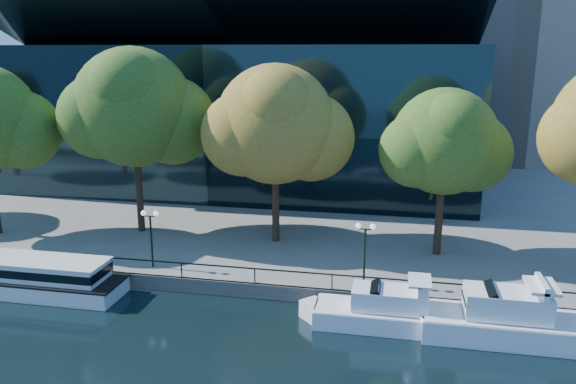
% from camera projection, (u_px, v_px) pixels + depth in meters
% --- Properties ---
extents(ground, '(160.00, 160.00, 0.00)m').
position_uv_depth(ground, '(163.00, 312.00, 34.32)').
color(ground, black).
rests_on(ground, ground).
extents(promenade, '(90.00, 67.08, 1.00)m').
position_uv_depth(promenade, '(283.00, 176.00, 68.77)').
color(promenade, slate).
rests_on(promenade, ground).
extents(railing, '(88.20, 0.08, 0.99)m').
position_uv_depth(railing, '(181.00, 263.00, 36.93)').
color(railing, black).
rests_on(railing, promenade).
extents(convention_building, '(50.00, 24.57, 21.43)m').
position_uv_depth(convention_building, '(240.00, 114.00, 63.18)').
color(convention_building, black).
rests_on(convention_building, ground).
extents(tour_boat, '(15.17, 3.38, 2.88)m').
position_uv_depth(tour_boat, '(17.00, 274.00, 37.03)').
color(tour_boat, silver).
rests_on(tour_boat, ground).
extents(cruiser_near, '(10.55, 2.72, 3.06)m').
position_uv_depth(cruiser_near, '(390.00, 312.00, 32.30)').
color(cruiser_near, white).
rests_on(cruiser_near, ground).
extents(cruiser_far, '(11.15, 3.09, 3.64)m').
position_uv_depth(cruiser_far, '(505.00, 320.00, 30.88)').
color(cruiser_far, white).
rests_on(cruiser_far, ground).
extents(tree_2, '(11.77, 9.65, 14.90)m').
position_uv_depth(tree_2, '(136.00, 110.00, 44.01)').
color(tree_2, black).
rests_on(tree_2, promenade).
extents(tree_3, '(11.25, 9.23, 13.68)m').
position_uv_depth(tree_3, '(278.00, 127.00, 41.81)').
color(tree_3, black).
rests_on(tree_3, promenade).
extents(tree_4, '(9.39, 7.70, 12.11)m').
position_uv_depth(tree_4, '(446.00, 144.00, 39.20)').
color(tree_4, black).
rests_on(tree_4, promenade).
extents(lamp_1, '(1.26, 0.36, 4.03)m').
position_uv_depth(lamp_1, '(151.00, 226.00, 38.11)').
color(lamp_1, black).
rests_on(lamp_1, promenade).
extents(lamp_2, '(1.26, 0.36, 4.03)m').
position_uv_depth(lamp_2, '(365.00, 239.00, 35.36)').
color(lamp_2, black).
rests_on(lamp_2, promenade).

